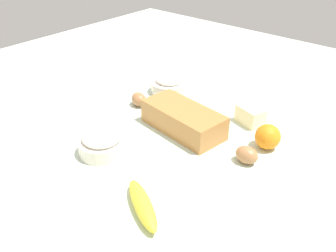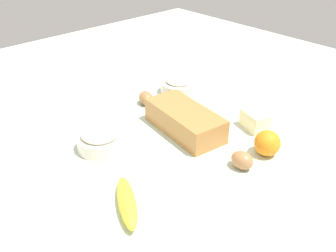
# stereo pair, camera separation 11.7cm
# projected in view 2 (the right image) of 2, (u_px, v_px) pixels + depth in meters

# --- Properties ---
(ground_plane) EXTENTS (2.40, 2.40, 0.02)m
(ground_plane) POSITION_uv_depth(u_px,v_px,m) (168.00, 139.00, 1.20)
(ground_plane) COLOR silver
(loaf_pan) EXTENTS (0.29, 0.17, 0.08)m
(loaf_pan) POSITION_uv_depth(u_px,v_px,m) (185.00, 120.00, 1.20)
(loaf_pan) COLOR #B77A3D
(loaf_pan) RESTS_ON ground_plane
(flour_bowl) EXTENTS (0.14, 0.14, 0.07)m
(flour_bowl) POSITION_uv_depth(u_px,v_px,m) (100.00, 138.00, 1.12)
(flour_bowl) COLOR silver
(flour_bowl) RESTS_ON ground_plane
(sugar_bowl) EXTENTS (0.14, 0.14, 0.07)m
(sugar_bowl) POSITION_uv_depth(u_px,v_px,m) (179.00, 85.00, 1.46)
(sugar_bowl) COLOR silver
(sugar_bowl) RESTS_ON ground_plane
(banana) EXTENTS (0.19, 0.13, 0.04)m
(banana) POSITION_uv_depth(u_px,v_px,m) (127.00, 202.00, 0.91)
(banana) COLOR yellow
(banana) RESTS_ON ground_plane
(orange_fruit) EXTENTS (0.08, 0.08, 0.08)m
(orange_fruit) POSITION_uv_depth(u_px,v_px,m) (267.00, 143.00, 1.09)
(orange_fruit) COLOR orange
(orange_fruit) RESTS_ON ground_plane
(butter_block) EXTENTS (0.10, 0.09, 0.06)m
(butter_block) POSITION_uv_depth(u_px,v_px,m) (255.00, 120.00, 1.23)
(butter_block) COLOR #F4EDB2
(butter_block) RESTS_ON ground_plane
(egg_near_butter) EXTENTS (0.08, 0.07, 0.05)m
(egg_near_butter) POSITION_uv_depth(u_px,v_px,m) (146.00, 98.00, 1.38)
(egg_near_butter) COLOR #A87144
(egg_near_butter) RESTS_ON ground_plane
(egg_beside_bowl) EXTENTS (0.07, 0.05, 0.05)m
(egg_beside_bowl) POSITION_uv_depth(u_px,v_px,m) (242.00, 160.00, 1.04)
(egg_beside_bowl) COLOR #AD7546
(egg_beside_bowl) RESTS_ON ground_plane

